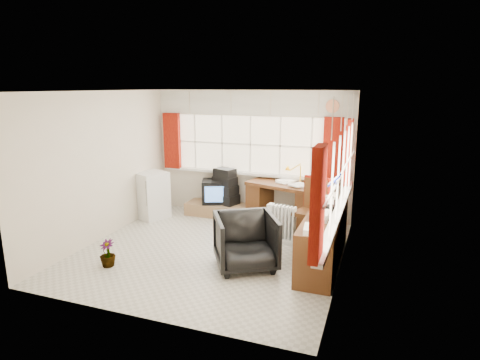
{
  "coord_description": "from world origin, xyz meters",
  "views": [
    {
      "loc": [
        2.45,
        -5.46,
        2.57
      ],
      "look_at": [
        0.29,
        0.55,
        1.07
      ],
      "focal_mm": 30.0,
      "sensor_mm": 36.0,
      "label": 1
    }
  ],
  "objects_px": {
    "mini_fridge": "(152,195)",
    "credenza": "(323,237)",
    "tv_bench": "(220,210)",
    "task_chair": "(313,208)",
    "radiator": "(283,228)",
    "desk_lamp": "(301,170)",
    "office_chair": "(246,241)",
    "desk": "(285,201)",
    "crt_tv": "(215,191)"
  },
  "relations": [
    {
      "from": "mini_fridge",
      "to": "credenza",
      "type": "bearing_deg",
      "value": -15.34
    },
    {
      "from": "tv_bench",
      "to": "mini_fridge",
      "type": "height_order",
      "value": "mini_fridge"
    },
    {
      "from": "tv_bench",
      "to": "task_chair",
      "type": "bearing_deg",
      "value": -21.28
    },
    {
      "from": "task_chair",
      "to": "radiator",
      "type": "bearing_deg",
      "value": -155.19
    },
    {
      "from": "desk_lamp",
      "to": "office_chair",
      "type": "bearing_deg",
      "value": -99.58
    },
    {
      "from": "office_chair",
      "to": "radiator",
      "type": "xyz_separation_m",
      "value": [
        0.29,
        1.08,
        -0.13
      ]
    },
    {
      "from": "desk",
      "to": "desk_lamp",
      "type": "distance_m",
      "value": 0.68
    },
    {
      "from": "radiator",
      "to": "crt_tv",
      "type": "xyz_separation_m",
      "value": [
        -1.68,
        1.05,
        0.22
      ]
    },
    {
      "from": "desk",
      "to": "task_chair",
      "type": "height_order",
      "value": "task_chair"
    },
    {
      "from": "mini_fridge",
      "to": "desk_lamp",
      "type": "bearing_deg",
      "value": 11.46
    },
    {
      "from": "office_chair",
      "to": "tv_bench",
      "type": "relative_size",
      "value": 0.62
    },
    {
      "from": "office_chair",
      "to": "mini_fridge",
      "type": "distance_m",
      "value": 2.92
    },
    {
      "from": "radiator",
      "to": "credenza",
      "type": "height_order",
      "value": "credenza"
    },
    {
      "from": "office_chair",
      "to": "mini_fridge",
      "type": "xyz_separation_m",
      "value": [
        -2.5,
        1.51,
        0.07
      ]
    },
    {
      "from": "credenza",
      "to": "mini_fridge",
      "type": "height_order",
      "value": "mini_fridge"
    },
    {
      "from": "desk_lamp",
      "to": "radiator",
      "type": "bearing_deg",
      "value": -93.79
    },
    {
      "from": "task_chair",
      "to": "tv_bench",
      "type": "relative_size",
      "value": 0.79
    },
    {
      "from": "task_chair",
      "to": "tv_bench",
      "type": "bearing_deg",
      "value": 158.72
    },
    {
      "from": "tv_bench",
      "to": "crt_tv",
      "type": "height_order",
      "value": "crt_tv"
    },
    {
      "from": "radiator",
      "to": "desk",
      "type": "bearing_deg",
      "value": 101.94
    },
    {
      "from": "office_chair",
      "to": "tv_bench",
      "type": "height_order",
      "value": "office_chair"
    },
    {
      "from": "credenza",
      "to": "radiator",
      "type": "bearing_deg",
      "value": 144.37
    },
    {
      "from": "radiator",
      "to": "tv_bench",
      "type": "bearing_deg",
      "value": 147.26
    },
    {
      "from": "desk_lamp",
      "to": "task_chair",
      "type": "relative_size",
      "value": 0.34
    },
    {
      "from": "office_chair",
      "to": "mini_fridge",
      "type": "bearing_deg",
      "value": 118.37
    },
    {
      "from": "desk_lamp",
      "to": "crt_tv",
      "type": "distance_m",
      "value": 1.84
    },
    {
      "from": "desk",
      "to": "task_chair",
      "type": "xyz_separation_m",
      "value": [
        0.66,
        -0.73,
        0.14
      ]
    },
    {
      "from": "office_chair",
      "to": "tv_bench",
      "type": "distance_m",
      "value": 2.43
    },
    {
      "from": "task_chair",
      "to": "crt_tv",
      "type": "relative_size",
      "value": 1.71
    },
    {
      "from": "desk",
      "to": "task_chair",
      "type": "relative_size",
      "value": 1.37
    },
    {
      "from": "desk",
      "to": "credenza",
      "type": "distance_m",
      "value": 1.75
    },
    {
      "from": "radiator",
      "to": "crt_tv",
      "type": "distance_m",
      "value": 1.99
    },
    {
      "from": "office_chair",
      "to": "credenza",
      "type": "xyz_separation_m",
      "value": [
        1.03,
        0.55,
        -0.0
      ]
    },
    {
      "from": "radiator",
      "to": "credenza",
      "type": "distance_m",
      "value": 0.92
    },
    {
      "from": "desk",
      "to": "tv_bench",
      "type": "relative_size",
      "value": 1.09
    },
    {
      "from": "office_chair",
      "to": "crt_tv",
      "type": "distance_m",
      "value": 2.54
    },
    {
      "from": "desk",
      "to": "radiator",
      "type": "bearing_deg",
      "value": -78.06
    },
    {
      "from": "task_chair",
      "to": "crt_tv",
      "type": "bearing_deg",
      "value": 158.57
    },
    {
      "from": "credenza",
      "to": "mini_fridge",
      "type": "xyz_separation_m",
      "value": [
        -3.53,
        0.97,
        0.07
      ]
    },
    {
      "from": "desk",
      "to": "desk_lamp",
      "type": "height_order",
      "value": "desk_lamp"
    },
    {
      "from": "office_chair",
      "to": "radiator",
      "type": "bearing_deg",
      "value": 44.72
    },
    {
      "from": "credenza",
      "to": "tv_bench",
      "type": "height_order",
      "value": "credenza"
    },
    {
      "from": "desk_lamp",
      "to": "office_chair",
      "type": "height_order",
      "value": "desk_lamp"
    },
    {
      "from": "task_chair",
      "to": "desk",
      "type": "bearing_deg",
      "value": 131.92
    },
    {
      "from": "credenza",
      "to": "crt_tv",
      "type": "bearing_deg",
      "value": 146.83
    },
    {
      "from": "credenza",
      "to": "tv_bench",
      "type": "xyz_separation_m",
      "value": [
        -2.28,
        1.52,
        -0.27
      ]
    },
    {
      "from": "credenza",
      "to": "desk",
      "type": "bearing_deg",
      "value": 122.56
    },
    {
      "from": "desk_lamp",
      "to": "task_chair",
      "type": "height_order",
      "value": "desk_lamp"
    },
    {
      "from": "crt_tv",
      "to": "mini_fridge",
      "type": "distance_m",
      "value": 1.27
    },
    {
      "from": "desk_lamp",
      "to": "credenza",
      "type": "relative_size",
      "value": 0.19
    }
  ]
}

